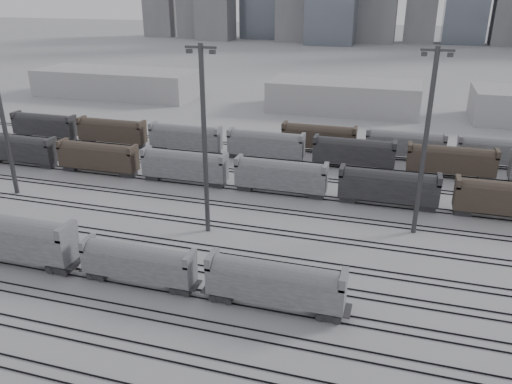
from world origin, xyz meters
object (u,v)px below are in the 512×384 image
(hopper_car_b, at_px, (138,262))
(light_mast_c, at_px, (204,138))
(hopper_car_a, at_px, (11,235))
(hopper_car_c, at_px, (275,281))

(hopper_car_b, xyz_separation_m, light_mast_c, (2.38, 14.86, 10.43))
(hopper_car_b, relative_size, light_mast_c, 0.53)
(hopper_car_a, relative_size, hopper_car_b, 1.26)
(hopper_car_c, bearing_deg, hopper_car_b, 180.00)
(hopper_car_a, relative_size, hopper_car_c, 1.15)
(hopper_car_a, bearing_deg, hopper_car_b, 0.00)
(hopper_car_c, height_order, light_mast_c, light_mast_c)
(hopper_car_a, distance_m, hopper_car_c, 32.92)
(light_mast_c, bearing_deg, hopper_car_b, -99.10)
(hopper_car_c, relative_size, light_mast_c, 0.58)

